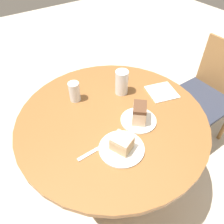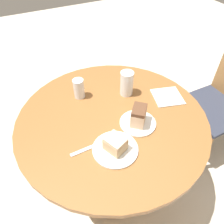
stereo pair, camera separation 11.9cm
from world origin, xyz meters
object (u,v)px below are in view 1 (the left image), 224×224
at_px(glass_water, 122,84).
at_px(chair, 207,94).
at_px(glass_lemonade, 75,93).
at_px(plate_far, 138,120).
at_px(cake_slice_near, 122,143).
at_px(cake_slice_far, 139,113).
at_px(plate_near, 122,148).

bearing_deg(glass_water, chair, 79.62).
height_order(chair, glass_lemonade, glass_lemonade).
xyz_separation_m(chair, glass_lemonade, (-0.25, -1.05, 0.33)).
height_order(plate_far, glass_lemonade, glass_lemonade).
bearing_deg(glass_water, cake_slice_near, -36.25).
height_order(chair, cake_slice_far, chair).
height_order(cake_slice_near, glass_lemonade, glass_lemonade).
bearing_deg(plate_near, cake_slice_near, 90.00).
bearing_deg(cake_slice_near, plate_far, 117.72).
relative_size(chair, glass_water, 5.60).
distance_m(plate_near, glass_water, 0.44).
height_order(plate_far, cake_slice_far, cake_slice_far).
height_order(chair, glass_water, glass_water).
height_order(chair, plate_near, chair).
bearing_deg(chair, glass_lemonade, -103.78).
relative_size(plate_far, glass_lemonade, 1.60).
relative_size(plate_near, cake_slice_far, 1.84).
bearing_deg(cake_slice_far, glass_water, 164.43).
relative_size(glass_lemonade, glass_water, 0.79).
distance_m(plate_near, cake_slice_near, 0.04).
distance_m(glass_lemonade, glass_water, 0.29).
xyz_separation_m(cake_slice_near, cake_slice_far, (-0.10, 0.19, 0.01)).
distance_m(plate_near, glass_lemonade, 0.46).
bearing_deg(plate_near, glass_water, 143.75).
distance_m(plate_near, plate_far, 0.21).
height_order(cake_slice_far, glass_lemonade, glass_lemonade).
bearing_deg(glass_lemonade, plate_near, 1.43).
xyz_separation_m(plate_near, cake_slice_near, (0.00, 0.00, 0.04)).
relative_size(plate_near, cake_slice_near, 1.90).
bearing_deg(glass_lemonade, glass_water, 69.17).
relative_size(plate_near, glass_lemonade, 1.83).
bearing_deg(chair, cake_slice_near, -79.30).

